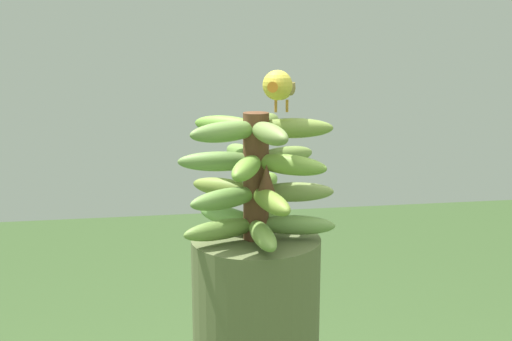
# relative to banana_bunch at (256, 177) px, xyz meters

# --- Properties ---
(banana_bunch) EXTENTS (0.28, 0.28, 0.23)m
(banana_bunch) POSITION_rel_banana_bunch_xyz_m (0.00, 0.00, 0.00)
(banana_bunch) COLOR brown
(banana_bunch) RESTS_ON banana_tree
(perched_bird) EXTENTS (0.16, 0.08, 0.08)m
(perched_bird) POSITION_rel_banana_bunch_xyz_m (-0.02, -0.04, 0.16)
(perched_bird) COLOR #C68933
(perched_bird) RESTS_ON banana_bunch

